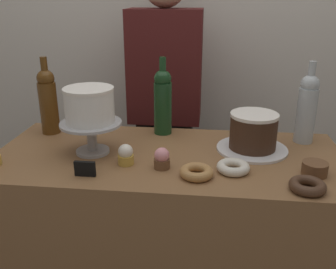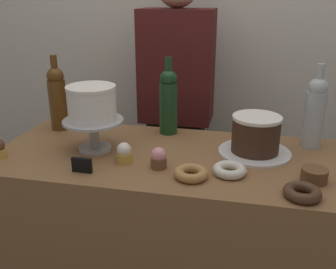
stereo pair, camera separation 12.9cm
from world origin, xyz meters
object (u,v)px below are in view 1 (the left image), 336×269
chocolate_round_cake (253,131)px  donut_sugar (233,167)px  cake_stand_pedestal (91,132)px  cupcake_vanilla (126,155)px  wine_bottle_green (163,100)px  barista_figure (165,121)px  wine_bottle_clear (307,107)px  white_layer_cake (89,105)px  donut_chocolate (307,186)px  price_sign_chalkboard (85,169)px  cookie_stack (315,169)px  wine_bottle_amber (48,100)px  cupcake_strawberry (162,159)px  donut_maple (197,172)px

chocolate_round_cake → donut_sugar: 0.22m
cake_stand_pedestal → cupcake_vanilla: (0.15, -0.09, -0.05)m
chocolate_round_cake → cupcake_vanilla: (-0.45, -0.18, -0.04)m
chocolate_round_cake → wine_bottle_green: 0.40m
donut_sugar → barista_figure: size_ratio=0.07×
wine_bottle_clear → cupcake_vanilla: size_ratio=4.38×
white_layer_cake → donut_chocolate: 0.79m
wine_bottle_clear → chocolate_round_cake: bearing=-151.5°
cake_stand_pedestal → wine_bottle_green: bearing=45.9°
chocolate_round_cake → donut_sugar: bearing=-112.4°
white_layer_cake → donut_chocolate: (0.74, -0.21, -0.17)m
wine_bottle_clear → donut_sugar: size_ratio=2.91×
price_sign_chalkboard → donut_chocolate: bearing=-1.4°
donut_sugar → donut_chocolate: bearing=-26.0°
cupcake_vanilla → cookie_stack: cupcake_vanilla is taller
wine_bottle_green → cookie_stack: 0.66m
donut_chocolate → barista_figure: 0.97m
donut_chocolate → price_sign_chalkboard: price_sign_chalkboard is taller
chocolate_round_cake → barista_figure: (-0.40, 0.50, -0.14)m
cake_stand_pedestal → price_sign_chalkboard: size_ratio=3.25×
barista_figure → cupcake_vanilla: bearing=-94.9°
cake_stand_pedestal → donut_sugar: 0.53m
wine_bottle_clear → donut_sugar: wine_bottle_clear is taller
wine_bottle_amber → wine_bottle_green: same height
donut_sugar → price_sign_chalkboard: 0.49m
wine_bottle_clear → wine_bottle_green: size_ratio=1.00×
wine_bottle_clear → donut_sugar: (-0.29, -0.31, -0.13)m
white_layer_cake → cupcake_strawberry: white_layer_cake is taller
cupcake_vanilla → donut_sugar: size_ratio=0.66×
donut_maple → price_sign_chalkboard: 0.37m
wine_bottle_amber → cake_stand_pedestal: bearing=-38.4°
wine_bottle_green → donut_sugar: wine_bottle_green is taller
cookie_stack → cake_stand_pedestal: bearing=173.0°
wine_bottle_amber → barista_figure: (0.45, 0.40, -0.21)m
cookie_stack → wine_bottle_clear: bearing=84.9°
chocolate_round_cake → price_sign_chalkboard: (-0.57, -0.28, -0.05)m
wine_bottle_clear → donut_sugar: 0.45m
cupcake_vanilla → price_sign_chalkboard: (-0.11, -0.11, -0.01)m
wine_bottle_clear → donut_chocolate: (-0.08, -0.42, -0.13)m
cake_stand_pedestal → donut_sugar: cake_stand_pedestal is taller
wine_bottle_green → donut_sugar: 0.47m
wine_bottle_clear → donut_sugar: bearing=-133.3°
barista_figure → wine_bottle_green: bearing=-84.8°
wine_bottle_clear → barista_figure: barista_figure is taller
chocolate_round_cake → cupcake_vanilla: chocolate_round_cake is taller
cupcake_vanilla → donut_maple: size_ratio=0.66×
wine_bottle_green → barista_figure: bearing=95.2°
wine_bottle_clear → cupcake_strawberry: bearing=-149.9°
wine_bottle_clear → donut_maple: bearing=-138.8°
cake_stand_pedestal → wine_bottle_clear: (0.81, 0.21, 0.06)m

